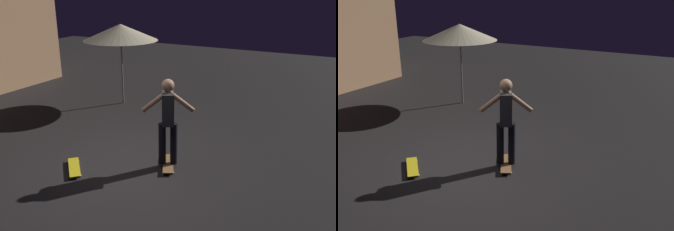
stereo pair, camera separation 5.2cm
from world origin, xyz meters
The scene contains 5 objects.
ground_plane centered at (0.00, 0.00, 0.00)m, with size 28.00×28.00×0.00m, color black.
patio_umbrella centered at (3.25, 2.35, 2.07)m, with size 2.10×2.10×2.30m.
skateboard_ridden centered at (0.35, -0.72, 0.06)m, with size 0.78×0.55×0.07m.
skateboard_spare centered at (-0.63, 0.78, 0.06)m, with size 0.69×0.69×0.07m.
skater centered at (0.35, -0.72, 1.04)m, with size 0.55×0.90×1.67m.
Camera 2 is at (-5.13, -3.72, 3.32)m, focal length 38.58 mm.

